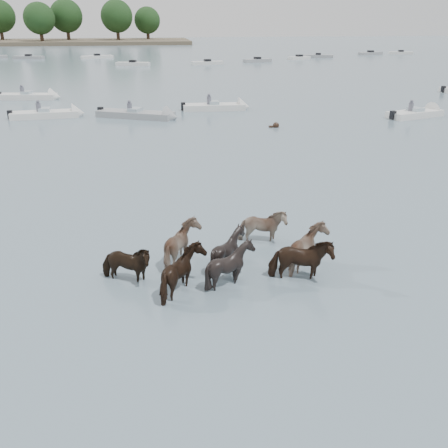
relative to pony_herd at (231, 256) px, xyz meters
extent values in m
plane|color=slate|center=(1.00, 0.27, -0.51)|extent=(400.00, 400.00, 0.00)
imported|color=black|center=(-3.04, -0.11, -0.04)|extent=(1.78, 1.27, 1.37)
imported|color=gray|center=(-1.34, 0.83, 0.01)|extent=(1.28, 1.49, 1.48)
imported|color=black|center=(-0.04, 0.31, -0.02)|extent=(1.36, 1.22, 1.43)
imported|color=gray|center=(1.36, 1.95, -0.04)|extent=(1.70, 0.92, 1.37)
imported|color=black|center=(-1.45, -0.97, 0.01)|extent=(1.41, 1.60, 1.48)
imported|color=black|center=(-0.13, -0.67, 0.01)|extent=(1.61, 1.51, 1.48)
imported|color=black|center=(1.88, -0.74, 0.02)|extent=(1.89, 1.08, 1.51)
imported|color=#86705B|center=(2.37, -0.05, 0.02)|extent=(1.61, 1.76, 1.50)
sphere|color=black|center=(6.48, 20.19, -0.39)|extent=(0.44, 0.44, 0.44)
cube|color=black|center=(6.23, 20.19, -0.49)|extent=(0.50, 0.22, 0.18)
cube|color=silver|center=(-10.02, 26.28, -0.31)|extent=(5.08, 2.13, 0.55)
cone|color=silver|center=(-7.56, 26.55, -0.31)|extent=(1.07, 1.69, 1.60)
cube|color=#99ADB7|center=(-10.02, 26.28, 0.04)|extent=(0.92, 1.20, 0.35)
cube|color=black|center=(-12.47, 26.01, -0.16)|extent=(0.39, 0.39, 0.60)
cylinder|color=#595966|center=(-10.42, 26.28, 0.24)|extent=(0.36, 0.36, 0.70)
sphere|color=#595966|center=(-10.42, 26.28, 0.69)|extent=(0.24, 0.24, 0.24)
cube|color=gray|center=(-3.22, 25.24, -0.31)|extent=(6.05, 4.01, 0.55)
cone|color=gray|center=(-0.54, 23.95, -0.31)|extent=(1.50, 1.83, 1.60)
cube|color=#99ADB7|center=(-3.22, 25.24, 0.04)|extent=(1.21, 1.36, 0.35)
cube|color=black|center=(-5.90, 26.52, -0.16)|extent=(0.47, 0.47, 0.60)
cylinder|color=#595966|center=(-3.62, 25.24, 0.24)|extent=(0.36, 0.36, 0.70)
sphere|color=#595966|center=(-3.62, 25.24, 0.69)|extent=(0.24, 0.24, 0.24)
cube|color=silver|center=(3.13, 27.73, -0.31)|extent=(5.10, 1.76, 0.55)
cone|color=silver|center=(5.65, 27.65, -0.31)|extent=(0.95, 1.63, 1.60)
cube|color=#99ADB7|center=(3.13, 27.73, 0.04)|extent=(0.84, 1.15, 0.35)
cube|color=black|center=(0.60, 27.81, -0.16)|extent=(0.36, 0.36, 0.60)
cylinder|color=#595966|center=(2.73, 27.73, 0.24)|extent=(0.36, 0.36, 0.70)
sphere|color=#595966|center=(2.73, 27.73, 0.69)|extent=(0.24, 0.24, 0.24)
cube|color=silver|center=(17.89, 22.27, -0.31)|extent=(4.82, 2.96, 0.55)
cone|color=silver|center=(20.05, 22.99, -0.31)|extent=(1.36, 1.80, 1.60)
cube|color=#99ADB7|center=(17.89, 22.27, 0.04)|extent=(1.11, 1.32, 0.35)
cube|color=black|center=(15.74, 21.54, -0.16)|extent=(0.44, 0.44, 0.60)
cylinder|color=#595966|center=(17.49, 22.27, 0.24)|extent=(0.36, 0.36, 0.70)
sphere|color=#595966|center=(17.49, 22.27, 0.69)|extent=(0.24, 0.24, 0.24)
cube|color=black|center=(27.57, 34.39, -0.16)|extent=(0.37, 0.37, 0.60)
cube|color=silver|center=(-13.38, 36.18, -0.31)|extent=(5.47, 2.42, 0.55)
cone|color=silver|center=(-10.77, 35.76, -0.31)|extent=(1.14, 1.72, 1.60)
cube|color=#99ADB7|center=(-13.38, 36.18, 0.04)|extent=(0.97, 1.23, 0.35)
cylinder|color=#595966|center=(-13.78, 36.18, 0.24)|extent=(0.36, 0.36, 0.70)
sphere|color=#595966|center=(-13.78, 36.18, 0.69)|extent=(0.24, 0.24, 0.24)
cube|color=gray|center=(-24.02, 87.78, -0.29)|extent=(5.67, 2.50, 0.60)
cube|color=black|center=(-24.02, 87.78, 0.09)|extent=(1.17, 1.17, 0.50)
cube|color=silver|center=(-11.44, 87.19, -0.29)|extent=(6.06, 3.64, 0.60)
cube|color=black|center=(-11.44, 87.19, 0.09)|extent=(1.30, 1.30, 0.50)
cube|color=silver|center=(-4.39, 70.61, -0.29)|extent=(5.52, 2.83, 0.60)
cube|color=black|center=(-4.39, 70.61, 0.09)|extent=(1.23, 1.23, 0.50)
cube|color=silver|center=(7.68, 70.59, -0.29)|extent=(5.38, 2.37, 0.60)
cube|color=black|center=(7.68, 70.59, 0.09)|extent=(1.16, 1.16, 0.50)
cube|color=gray|center=(16.87, 74.37, -0.29)|extent=(5.17, 2.87, 0.60)
cube|color=black|center=(16.87, 74.37, 0.09)|extent=(1.25, 1.25, 0.50)
cube|color=silver|center=(25.77, 79.01, -0.29)|extent=(4.56, 3.17, 0.60)
cube|color=black|center=(25.77, 79.01, 0.09)|extent=(1.33, 1.33, 0.50)
cube|color=gray|center=(30.75, 82.97, -0.29)|extent=(5.85, 2.98, 0.60)
cube|color=black|center=(30.75, 82.97, 0.09)|extent=(1.23, 1.23, 0.50)
cube|color=gray|center=(44.26, 89.22, -0.29)|extent=(5.65, 3.05, 0.60)
cube|color=black|center=(44.26, 89.22, 0.09)|extent=(1.25, 1.25, 0.50)
cube|color=silver|center=(51.15, 89.49, -0.29)|extent=(5.10, 2.75, 0.60)
cube|color=black|center=(51.15, 89.49, 0.09)|extent=(1.23, 1.23, 0.50)
cylinder|color=#382619|center=(-45.40, 154.47, 1.62)|extent=(1.00, 1.00, 4.26)
cylinder|color=#382619|center=(-31.56, 142.60, 1.45)|extent=(1.00, 1.00, 3.91)
sphere|color=black|center=(-31.56, 142.60, 6.55)|extent=(8.68, 8.68, 8.68)
cylinder|color=#382619|center=(-25.33, 151.18, 1.64)|extent=(1.00, 1.00, 4.30)
sphere|color=black|center=(-25.33, 151.18, 7.25)|extent=(9.55, 9.55, 9.55)
cylinder|color=#382619|center=(-10.38, 149.41, 1.61)|extent=(1.00, 1.00, 4.24)
sphere|color=black|center=(-10.38, 149.41, 7.15)|extent=(9.43, 9.43, 9.43)
cylinder|color=#382619|center=(-1.31, 154.48, 1.30)|extent=(1.00, 1.00, 3.61)
sphere|color=black|center=(-1.31, 154.48, 6.00)|extent=(8.02, 8.02, 8.02)
camera|label=1|loc=(-2.11, -12.59, 6.43)|focal=39.00mm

